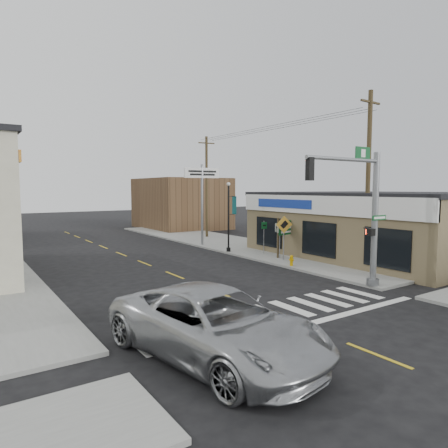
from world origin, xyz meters
TOP-DOWN VIEW (x-y plane):
  - ground at (0.00, 0.00)m, footprint 140.00×140.00m
  - sidewalk_right at (9.00, 13.00)m, footprint 6.00×38.00m
  - center_line at (0.00, 8.00)m, footprint 0.12×56.00m
  - crosswalk at (0.00, 0.40)m, footprint 11.00×2.20m
  - thrift_store at (14.50, 6.00)m, footprint 12.00×14.00m
  - bldg_distant_right at (12.00, 30.00)m, footprint 8.00×10.00m
  - suv at (-3.71, -1.69)m, footprint 4.16×7.00m
  - traffic_signal_pole at (5.48, 0.61)m, footprint 4.81×0.38m
  - guide_sign at (7.97, 8.31)m, footprint 1.43×0.13m
  - fire_hydrant at (6.30, 5.97)m, footprint 0.19×0.19m
  - ped_crossing_sign at (7.14, 7.54)m, footprint 1.05×0.07m
  - lamp_post at (6.36, 12.22)m, footprint 0.62×0.49m
  - dance_center_sign at (6.50, 16.10)m, footprint 2.91×0.18m
  - bare_tree at (9.14, 5.25)m, footprint 2.30×2.30m
  - shrub_front at (10.69, 4.26)m, footprint 1.14×1.14m
  - shrub_back at (9.77, 7.25)m, footprint 1.08×1.08m
  - utility_pole_near at (9.50, 3.46)m, footprint 1.67×0.25m
  - utility_pole_far at (9.50, 20.33)m, footprint 1.55×0.23m

SIDE VIEW (x-z plane):
  - ground at x=0.00m, z-range 0.00..0.00m
  - center_line at x=0.00m, z-range 0.00..0.01m
  - crosswalk at x=0.00m, z-range 0.00..0.01m
  - sidewalk_right at x=9.00m, z-range 0.00..0.13m
  - fire_hydrant at x=6.30m, z-range 0.16..0.77m
  - shrub_back at x=9.77m, z-range 0.13..0.94m
  - shrub_front at x=10.69m, z-range 0.13..0.98m
  - suv at x=-3.71m, z-range 0.00..1.82m
  - guide_sign at x=7.97m, z-range 0.52..3.02m
  - ped_crossing_sign at x=7.14m, z-range 0.63..3.33m
  - thrift_store at x=14.50m, z-range 0.00..4.00m
  - bldg_distant_right at x=12.00m, z-range 0.00..5.60m
  - lamp_post at x=6.36m, z-range 0.52..5.29m
  - bare_tree at x=9.14m, z-range 1.45..6.04m
  - traffic_signal_pole at x=5.48m, z-range 0.71..6.81m
  - utility_pole_far at x=9.50m, z-range 0.24..9.18m
  - dance_center_sign at x=6.50m, z-range 1.75..7.94m
  - utility_pole_near at x=9.50m, z-range 0.25..9.84m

